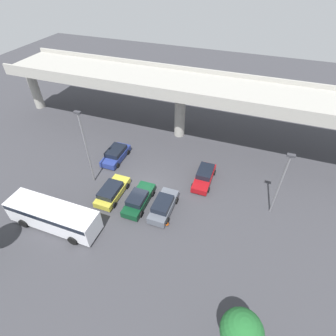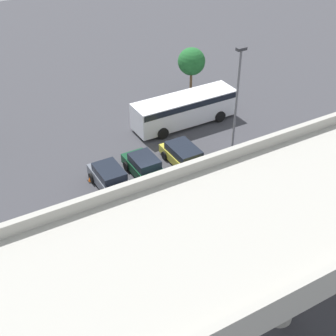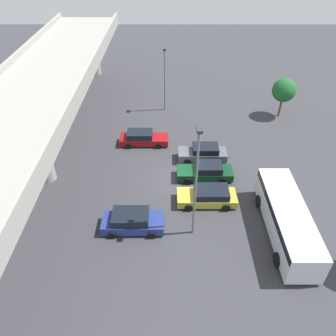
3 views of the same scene
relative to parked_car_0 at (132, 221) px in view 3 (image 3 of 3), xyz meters
The scene contains 12 objects.
ground_plane 6.92m from the parked_car_0, 33.10° to the right, with size 104.60×104.60×0.00m, color #38383D.
highway_overpass 11.69m from the parked_car_0, 54.24° to the left, with size 50.24×7.73×8.35m.
parked_car_0 is the anchor object (origin of this frame).
parked_car_1 6.46m from the parked_car_0, 64.94° to the right, with size 2.18×4.76×1.40m.
parked_car_2 8.39m from the parked_car_0, 45.20° to the right, with size 2.05×4.87×1.48m.
parked_car_3 10.49m from the parked_car_0, 34.44° to the right, with size 2.04×4.54×1.56m.
parked_car_4 11.43m from the parked_car_0, ahead, with size 2.03×4.85×1.41m.
shuttle_bus 11.16m from the parked_car_0, 92.29° to the right, with size 9.01×2.74×2.48m.
lamp_post_near_aisle 19.37m from the parked_car_0, ahead, with size 0.70×0.35×7.32m.
lamp_post_mid_lot 6.31m from the parked_car_0, 95.67° to the right, with size 0.70×0.35×8.89m.
tree_front_right 23.41m from the parked_car_0, 41.81° to the right, with size 2.64×2.64×4.54m.
traffic_cone 12.11m from the parked_car_0, 37.74° to the right, with size 0.44×0.44×0.70m.
Camera 3 is at (-22.46, 1.10, 18.54)m, focal length 35.00 mm.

